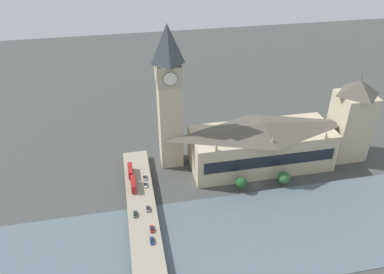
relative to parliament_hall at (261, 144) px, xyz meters
name	(u,v)px	position (x,y,z in m)	size (l,w,h in m)	color
ground_plane	(256,185)	(-17.78, 8.00, -14.59)	(600.00, 600.00, 0.00)	#424442
river_water	(281,230)	(-53.05, 8.00, -14.44)	(58.55, 360.00, 0.30)	slate
parliament_hall	(261,144)	(0.00, 0.00, 0.00)	(30.03, 82.53, 29.35)	#C1B28E
clock_tower	(169,96)	(13.63, 51.63, 30.14)	(13.96, 13.96, 84.48)	#C1B28E
victoria_tower	(351,119)	(0.06, -55.11, 10.67)	(19.69, 19.69, 54.51)	#C1B28E
road_bridge	(146,246)	(-53.05, 73.21, -10.74)	(149.10, 14.43, 4.76)	gray
double_decker_bus_mid	(130,171)	(-0.52, 76.95, -7.18)	(10.65, 2.62, 4.81)	red
double_decker_bus_rear	(133,184)	(-12.60, 76.12, -7.18)	(10.93, 2.64, 4.81)	red
car_northbound_lead	(145,177)	(-5.79, 69.57, -9.16)	(4.47, 1.89, 1.33)	silver
car_northbound_mid	(135,214)	(-33.50, 76.76, -9.12)	(4.58, 1.76, 1.42)	#2D5638
car_northbound_tail	(152,240)	(-51.98, 70.52, -9.15)	(4.42, 1.76, 1.36)	navy
car_southbound_lead	(145,185)	(-12.03, 69.79, -9.17)	(4.50, 1.85, 1.30)	silver
car_southbound_mid	(148,209)	(-30.94, 70.20, -9.12)	(4.20, 1.81, 1.44)	slate
car_southbound_extra	(152,229)	(-44.97, 69.69, -9.15)	(4.30, 1.90, 1.35)	maroon
tree_embankment_near	(284,177)	(-21.07, -6.19, -9.10)	(6.84, 6.84, 8.93)	brown
tree_embankment_mid	(241,183)	(-21.23, 18.45, -8.63)	(6.24, 6.24, 9.11)	brown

